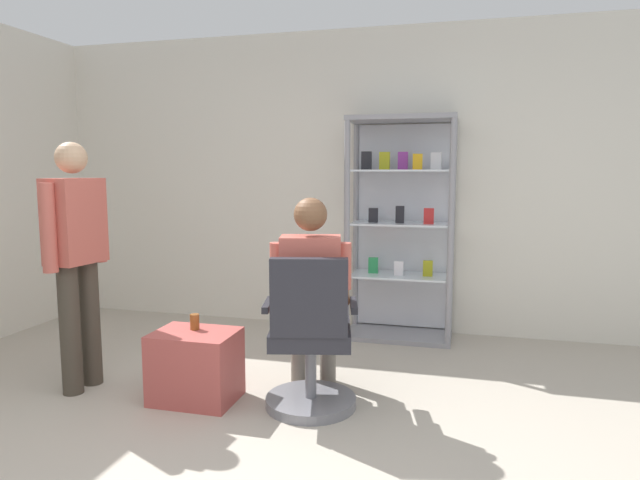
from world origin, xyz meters
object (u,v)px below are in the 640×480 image
object	(u,v)px
seated_shopkeeper	(311,289)
office_chair	(310,347)
storage_crate	(196,366)
tea_glass	(195,322)
display_cabinet_main	(401,226)
standing_customer	(76,250)

from	to	relation	value
seated_shopkeeper	office_chair	bearing A→B (deg)	-77.01
seated_shopkeeper	storage_crate	size ratio (longest dim) A/B	2.51
seated_shopkeeper	tea_glass	xyz separation A→B (m)	(-0.73, -0.15, -0.22)
display_cabinet_main	tea_glass	bearing A→B (deg)	-123.68
seated_shopkeeper	standing_customer	bearing A→B (deg)	-172.17
storage_crate	tea_glass	size ratio (longest dim) A/B	5.21
tea_glass	standing_customer	bearing A→B (deg)	-175.52
standing_customer	office_chair	bearing A→B (deg)	1.87
storage_crate	standing_customer	xyz separation A→B (m)	(-0.83, -0.01, 0.71)
display_cabinet_main	standing_customer	size ratio (longest dim) A/B	1.17
office_chair	standing_customer	world-z (taller)	standing_customer
display_cabinet_main	standing_customer	bearing A→B (deg)	-137.83
storage_crate	standing_customer	distance (m)	1.09
office_chair	tea_glass	distance (m)	0.77
storage_crate	tea_glass	bearing A→B (deg)	115.49
office_chair	standing_customer	distance (m)	1.66
display_cabinet_main	office_chair	size ratio (longest dim) A/B	1.98
office_chair	seated_shopkeeper	world-z (taller)	seated_shopkeeper
display_cabinet_main	seated_shopkeeper	xyz separation A→B (m)	(-0.38, -1.52, -0.26)
storage_crate	tea_glass	xyz separation A→B (m)	(-0.02, 0.05, 0.27)
display_cabinet_main	seated_shopkeeper	size ratio (longest dim) A/B	1.47
office_chair	storage_crate	distance (m)	0.76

